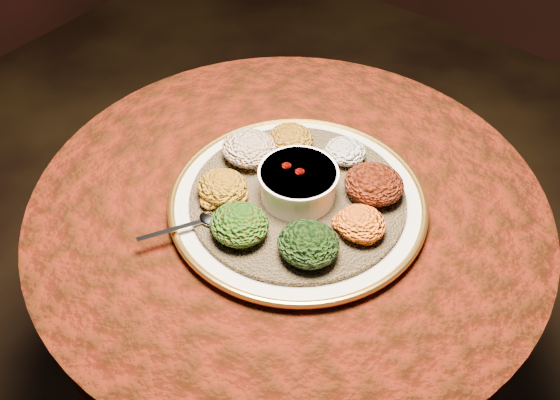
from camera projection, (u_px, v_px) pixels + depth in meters
The scene contains 13 objects.
table at pixel (288, 261), 1.28m from camera, with size 0.96×0.96×0.73m.
platter at pixel (298, 202), 1.13m from camera, with size 0.53×0.53×0.02m.
injera at pixel (298, 198), 1.12m from camera, with size 0.39×0.39×0.01m, color brown.
stew_bowl at pixel (298, 182), 1.10m from camera, with size 0.14×0.14×0.06m.
spoon at pixel (204, 221), 1.07m from camera, with size 0.09×0.13×0.01m.
portion_ayib at pixel (345, 151), 1.18m from camera, with size 0.08×0.08×0.04m, color beige.
portion_kitfo at pixel (374, 184), 1.10m from camera, with size 0.11×0.10×0.05m, color black.
portion_tikil at pixel (361, 224), 1.05m from camera, with size 0.09×0.08×0.04m, color #B2790E.
portion_gomen at pixel (308, 244), 1.01m from camera, with size 0.10×0.10×0.05m, color black.
portion_mixveg at pixel (239, 224), 1.04m from camera, with size 0.10×0.10×0.05m, color maroon.
portion_kik at pixel (222, 186), 1.11m from camera, with size 0.09×0.09×0.04m, color #A5610E.
portion_timatim at pixel (249, 148), 1.17m from camera, with size 0.11×0.10×0.05m, color maroon.
portion_shiro at pixel (291, 138), 1.20m from camera, with size 0.09×0.08×0.04m, color #866010.
Camera 1 is at (0.47, -0.65, 1.56)m, focal length 40.00 mm.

